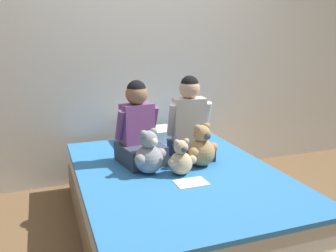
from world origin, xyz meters
The scene contains 10 objects.
ground_plane centered at (0.00, 0.00, 0.00)m, with size 14.00×14.00×0.00m, color brown.
wall_behind_bed centered at (0.00, 1.07, 1.25)m, with size 8.00×0.06×2.50m.
bed centered at (0.00, 0.00, 0.22)m, with size 1.38×1.86×0.44m.
child_on_left centered at (-0.20, 0.27, 0.69)m, with size 0.35×0.39×0.62m.
child_on_right centered at (0.21, 0.27, 0.70)m, with size 0.35×0.36×0.63m.
teddy_bear_held_by_left_child centered at (-0.20, 0.03, 0.57)m, with size 0.25×0.20×0.31m.
teddy_bear_held_by_right_child centered at (0.21, 0.03, 0.57)m, with size 0.26×0.20×0.32m.
teddy_bear_between_children centered at (0.00, -0.07, 0.54)m, with size 0.21×0.16×0.25m.
pillow_at_headboard centered at (0.00, 0.76, 0.49)m, with size 0.48×0.28×0.11m.
sign_card centered at (0.01, -0.23, 0.44)m, with size 0.21×0.15×0.00m.
Camera 1 is at (-0.86, -2.20, 1.37)m, focal length 38.00 mm.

